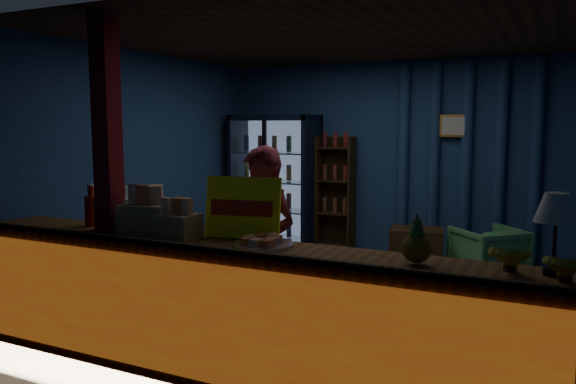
% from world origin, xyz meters
% --- Properties ---
extents(ground, '(4.60, 4.60, 0.00)m').
position_xyz_m(ground, '(0.00, 0.00, 0.00)').
color(ground, '#515154').
rests_on(ground, ground).
extents(room_walls, '(4.60, 4.60, 4.60)m').
position_xyz_m(room_walls, '(0.00, 0.00, 1.57)').
color(room_walls, navy).
rests_on(room_walls, ground).
extents(counter, '(4.40, 0.57, 0.99)m').
position_xyz_m(counter, '(0.00, -1.91, 0.48)').
color(counter, brown).
rests_on(counter, ground).
extents(support_post, '(0.16, 0.16, 2.60)m').
position_xyz_m(support_post, '(-1.05, -1.90, 1.30)').
color(support_post, maroon).
rests_on(support_post, ground).
extents(beverage_cooler, '(1.20, 0.62, 1.90)m').
position_xyz_m(beverage_cooler, '(-1.55, 1.92, 0.93)').
color(beverage_cooler, black).
rests_on(beverage_cooler, ground).
extents(bottle_shelf, '(0.50, 0.28, 1.60)m').
position_xyz_m(bottle_shelf, '(-0.70, 2.06, 0.79)').
color(bottle_shelf, '#3B2712').
rests_on(bottle_shelf, ground).
extents(curtain_folds, '(1.74, 0.14, 2.50)m').
position_xyz_m(curtain_folds, '(1.00, 2.14, 1.30)').
color(curtain_folds, navy).
rests_on(curtain_folds, room_walls).
extents(framed_picture, '(0.36, 0.04, 0.28)m').
position_xyz_m(framed_picture, '(0.85, 2.10, 1.75)').
color(framed_picture, gold).
rests_on(framed_picture, room_walls).
extents(shopkeeper, '(0.64, 0.48, 1.61)m').
position_xyz_m(shopkeeper, '(-0.00, -1.37, 0.81)').
color(shopkeeper, maroon).
rests_on(shopkeeper, ground).
extents(green_chair, '(0.95, 0.95, 0.62)m').
position_xyz_m(green_chair, '(1.38, 1.43, 0.31)').
color(green_chair, '#51A25A').
rests_on(green_chair, ground).
extents(side_table, '(0.68, 0.55, 0.66)m').
position_xyz_m(side_table, '(0.58, 1.35, 0.28)').
color(side_table, '#3B2712').
rests_on(side_table, ground).
extents(yellow_sign, '(0.57, 0.21, 0.45)m').
position_xyz_m(yellow_sign, '(0.00, -1.68, 1.17)').
color(yellow_sign, '#FEF20D').
rests_on(yellow_sign, counter).
extents(soda_bottles, '(0.64, 0.19, 0.34)m').
position_xyz_m(soda_bottles, '(-1.08, -1.84, 1.09)').
color(soda_bottles, red).
rests_on(soda_bottles, counter).
extents(snack_box_left, '(0.42, 0.37, 0.38)m').
position_xyz_m(snack_box_left, '(-0.73, -1.87, 1.08)').
color(snack_box_left, olive).
rests_on(snack_box_left, counter).
extents(snack_box_centre, '(0.29, 0.24, 0.30)m').
position_xyz_m(snack_box_centre, '(-0.40, -1.91, 1.06)').
color(snack_box_centre, olive).
rests_on(snack_box_centre, counter).
extents(pastry_tray, '(0.42, 0.42, 0.07)m').
position_xyz_m(pastry_tray, '(0.27, -1.86, 0.97)').
color(pastry_tray, silver).
rests_on(pastry_tray, counter).
extents(banana_bunches, '(0.53, 0.31, 0.18)m').
position_xyz_m(banana_bunches, '(1.97, -1.91, 1.04)').
color(banana_bunches, yellow).
rests_on(banana_bunches, counter).
extents(table_lamp, '(0.23, 0.23, 0.46)m').
position_xyz_m(table_lamp, '(2.05, -1.80, 1.31)').
color(table_lamp, black).
rests_on(table_lamp, counter).
extents(pineapple, '(0.18, 0.18, 0.30)m').
position_xyz_m(pineapple, '(1.32, -1.90, 1.08)').
color(pineapple, olive).
rests_on(pineapple, counter).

